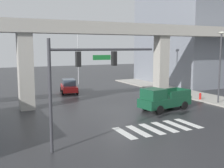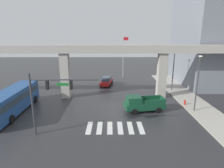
% 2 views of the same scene
% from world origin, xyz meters
% --- Properties ---
extents(ground_plane, '(120.00, 120.00, 0.00)m').
position_xyz_m(ground_plane, '(0.00, 0.00, 0.00)').
color(ground_plane, '#2D2D30').
extents(crosswalk_stripes, '(6.05, 2.80, 0.01)m').
position_xyz_m(crosswalk_stripes, '(-0.00, -6.10, 0.01)').
color(crosswalk_stripes, silver).
rests_on(crosswalk_stripes, ground).
extents(elevated_overpass, '(55.07, 1.85, 8.19)m').
position_xyz_m(elevated_overpass, '(0.00, 4.07, 6.93)').
color(elevated_overpass, '#ADA89E').
rests_on(elevated_overpass, ground).
extents(office_building, '(14.32, 15.11, 28.97)m').
position_xyz_m(office_building, '(20.71, 13.05, 14.48)').
color(office_building, gray).
rests_on(office_building, ground).
extents(sidewalk_east, '(4.00, 36.00, 0.15)m').
position_xyz_m(sidewalk_east, '(11.55, 2.00, 0.07)').
color(sidewalk_east, '#ADA89E').
rests_on(sidewalk_east, ground).
extents(pickup_truck, '(5.34, 2.69, 2.08)m').
position_xyz_m(pickup_truck, '(3.61, -1.64, 0.99)').
color(pickup_truck, '#14472D').
rests_on(pickup_truck, ground).
extents(city_bus, '(2.83, 10.81, 2.99)m').
position_xyz_m(city_bus, '(-12.82, -1.95, 1.72)').
color(city_bus, '#234C8C').
rests_on(city_bus, ground).
extents(sedan_red, '(2.56, 4.56, 1.72)m').
position_xyz_m(sedan_red, '(-1.27, 11.28, 0.85)').
color(sedan_red, red).
rests_on(sedan_red, ground).
extents(traffic_signal_mast, '(6.49, 0.32, 6.20)m').
position_xyz_m(traffic_signal_mast, '(-6.24, -7.38, 4.38)').
color(traffic_signal_mast, '#38383D').
rests_on(traffic_signal_mast, ground).
extents(street_lamp_near_corner, '(0.44, 0.70, 7.24)m').
position_xyz_m(street_lamp_near_corner, '(10.35, -1.81, 4.56)').
color(street_lamp_near_corner, '#38383D').
rests_on(street_lamp_near_corner, ground).
extents(street_lamp_mid_block, '(0.44, 0.70, 7.24)m').
position_xyz_m(street_lamp_mid_block, '(10.35, 7.34, 4.56)').
color(street_lamp_mid_block, '#38383D').
rests_on(street_lamp_mid_block, ground).
extents(fire_hydrant, '(0.24, 0.24, 0.85)m').
position_xyz_m(fire_hydrant, '(9.95, 0.30, 0.43)').
color(fire_hydrant, red).
rests_on(fire_hydrant, ground).
extents(flagpole, '(1.16, 0.12, 9.33)m').
position_xyz_m(flagpole, '(2.50, 18.33, 5.44)').
color(flagpole, silver).
rests_on(flagpole, ground).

